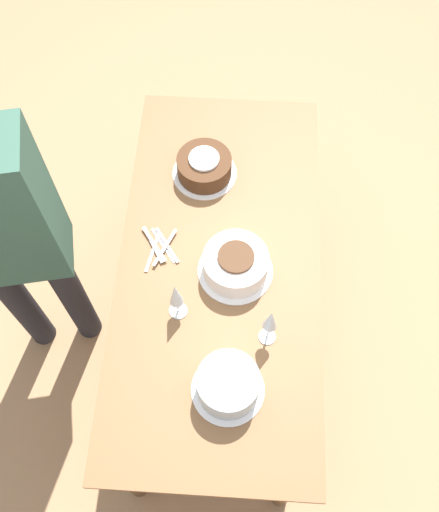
# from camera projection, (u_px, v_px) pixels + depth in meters

# --- Properties ---
(ground_plane) EXTENTS (12.00, 12.00, 0.00)m
(ground_plane) POSITION_uv_depth(u_px,v_px,m) (220.00, 332.00, 2.75)
(ground_plane) COLOR #A87F56
(dining_table) EXTENTS (1.59, 0.74, 0.74)m
(dining_table) POSITION_uv_depth(u_px,v_px,m) (220.00, 276.00, 2.20)
(dining_table) COLOR brown
(dining_table) RESTS_ON ground_plane
(cake_center_white) EXTENTS (0.27, 0.27, 0.12)m
(cake_center_white) POSITION_uv_depth(u_px,v_px,m) (236.00, 264.00, 2.03)
(cake_center_white) COLOR white
(cake_center_white) RESTS_ON dining_table
(cake_front_chocolate) EXTENTS (0.26, 0.26, 0.10)m
(cake_front_chocolate) POSITION_uv_depth(u_px,v_px,m) (204.00, 167.00, 2.24)
(cake_front_chocolate) COLOR white
(cake_front_chocolate) RESTS_ON dining_table
(cake_back_decorated) EXTENTS (0.24, 0.24, 0.13)m
(cake_back_decorated) POSITION_uv_depth(u_px,v_px,m) (228.00, 385.00, 1.82)
(cake_back_decorated) COLOR white
(cake_back_decorated) RESTS_ON dining_table
(wine_glass_near) EXTENTS (0.06, 0.06, 0.22)m
(wine_glass_near) POSITION_uv_depth(u_px,v_px,m) (270.00, 321.00, 1.82)
(wine_glass_near) COLOR silver
(wine_glass_near) RESTS_ON dining_table
(wine_glass_far) EXTENTS (0.06, 0.06, 0.21)m
(wine_glass_far) POSITION_uv_depth(u_px,v_px,m) (176.00, 295.00, 1.88)
(wine_glass_far) COLOR silver
(wine_glass_far) RESTS_ON dining_table
(fork_pile) EXTENTS (0.19, 0.16, 0.02)m
(fork_pile) POSITION_uv_depth(u_px,v_px,m) (159.00, 246.00, 2.11)
(fork_pile) COLOR silver
(fork_pile) RESTS_ON dining_table
(person_cutting) EXTENTS (0.30, 0.44, 1.57)m
(person_cutting) POSITION_uv_depth(u_px,v_px,m) (2.00, 233.00, 1.92)
(person_cutting) COLOR #232328
(person_cutting) RESTS_ON ground_plane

